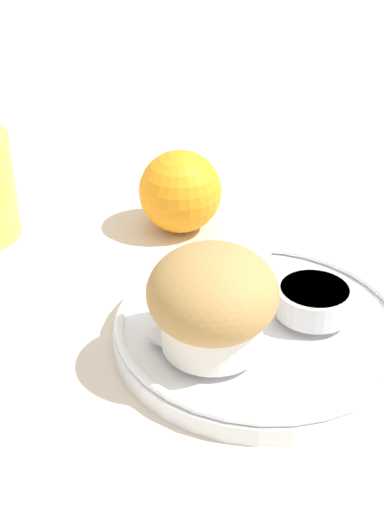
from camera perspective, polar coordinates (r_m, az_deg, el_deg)
The scene contains 7 objects.
ground_plane at distance 0.53m, azimuth 4.90°, elevation -6.21°, with size 3.00×3.00×0.00m, color beige.
plate at distance 0.52m, azimuth 5.06°, elevation -5.93°, with size 0.21×0.21×0.02m.
muffin at distance 0.47m, azimuth 1.64°, elevation -3.60°, with size 0.09×0.09×0.07m.
cream_ramekin at distance 0.52m, azimuth 9.72°, elevation -3.37°, with size 0.06×0.06×0.02m.
berry_pair at distance 0.54m, azimuth 2.34°, elevation -2.18°, with size 0.03×0.01×0.01m.
butter_knife at distance 0.55m, azimuth 2.64°, elevation -2.10°, with size 0.17×0.09×0.00m.
orange_fruit at distance 0.65m, azimuth -0.95°, elevation 5.18°, with size 0.08×0.08×0.08m.
Camera 1 is at (-0.24, -0.35, 0.32)m, focal length 50.00 mm.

